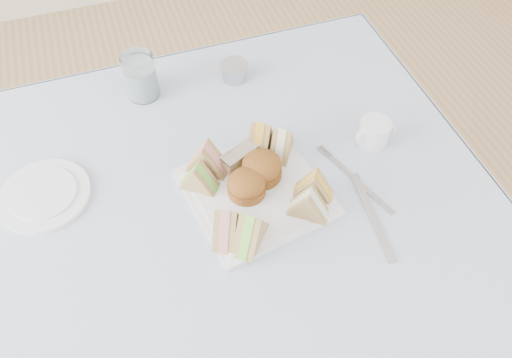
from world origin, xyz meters
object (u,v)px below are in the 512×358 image
object	(u,v)px
table	(246,292)
serving_plate	(256,192)
water_glass	(141,76)
creamer_jug	(374,132)

from	to	relation	value
table	serving_plate	distance (m)	0.38
table	serving_plate	bearing A→B (deg)	37.39
serving_plate	water_glass	bearing A→B (deg)	103.74
water_glass	creamer_jug	world-z (taller)	water_glass
serving_plate	table	bearing A→B (deg)	-152.01
table	creamer_jug	distance (m)	0.52
table	water_glass	distance (m)	0.59
serving_plate	creamer_jug	world-z (taller)	creamer_jug
table	serving_plate	xyz separation A→B (m)	(0.04, 0.03, 0.38)
creamer_jug	water_glass	bearing A→B (deg)	132.33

